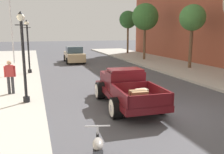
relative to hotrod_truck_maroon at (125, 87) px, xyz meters
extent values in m
plane|color=#47474C|center=(1.05, -1.45, -0.75)|extent=(140.00, 140.00, 0.00)
cube|color=#510F14|center=(-0.01, -0.24, -0.21)|extent=(1.99, 4.98, 0.24)
cube|color=#510F14|center=(0.01, 0.11, 0.31)|extent=(1.61, 1.17, 0.80)
cube|color=#510F14|center=(0.00, 0.06, 0.77)|extent=(1.48, 1.00, 0.12)
cube|color=#3D4C5B|center=(0.03, 0.68, 0.47)|extent=(1.33, 0.10, 0.44)
cube|color=#510F14|center=(0.07, 1.40, 0.17)|extent=(1.39, 1.56, 0.52)
cube|color=silver|center=(0.11, 2.20, 0.15)|extent=(0.68, 0.13, 0.47)
cube|color=#510F14|center=(-0.08, -1.64, -0.07)|extent=(1.79, 2.18, 0.04)
cube|color=#510F14|center=(-0.88, -1.60, 0.15)|extent=(0.18, 2.10, 0.44)
cube|color=#510F14|center=(0.73, -1.68, 0.15)|extent=(0.18, 2.10, 0.44)
cube|color=#510F14|center=(-0.12, -2.65, 0.15)|extent=(1.62, 0.16, 0.44)
cube|color=#510F14|center=(-0.03, -0.63, 0.15)|extent=(1.62, 0.16, 0.44)
cylinder|color=black|center=(-0.84, 1.14, -0.35)|extent=(0.40, 0.82, 0.80)
cylinder|color=silver|center=(-1.03, 1.15, -0.35)|extent=(0.04, 0.66, 0.66)
cylinder|color=silver|center=(-1.04, 1.15, -0.35)|extent=(0.03, 0.24, 0.24)
cylinder|color=black|center=(0.95, 1.06, -0.35)|extent=(0.40, 0.82, 0.80)
cylinder|color=silver|center=(1.14, 1.05, -0.35)|extent=(0.04, 0.66, 0.66)
cylinder|color=silver|center=(1.15, 1.05, -0.35)|extent=(0.03, 0.24, 0.24)
cylinder|color=black|center=(-0.97, -1.55, -0.35)|extent=(0.40, 0.82, 0.80)
cylinder|color=silver|center=(-1.15, -1.54, -0.35)|extent=(0.04, 0.66, 0.66)
cylinder|color=silver|center=(-1.16, -1.54, -0.35)|extent=(0.03, 0.24, 0.24)
cylinder|color=black|center=(0.82, -1.63, -0.35)|extent=(0.40, 0.82, 0.80)
cylinder|color=silver|center=(1.01, -1.64, -0.35)|extent=(0.04, 0.66, 0.66)
cylinder|color=silver|center=(1.02, -1.64, -0.35)|extent=(0.03, 0.24, 0.24)
cube|color=olive|center=(-0.27, -1.98, 0.15)|extent=(0.62, 0.47, 0.40)
cube|color=#3D2D1E|center=(-0.27, -1.98, 0.15)|extent=(0.62, 0.08, 0.42)
cube|color=gray|center=(0.16, -1.35, 0.09)|extent=(0.46, 0.35, 0.28)
torus|color=black|center=(-2.32, -4.02, -0.42)|extent=(0.23, 0.67, 0.67)
ellipsoid|color=gray|center=(-2.45, -4.53, -0.14)|extent=(0.38, 0.57, 0.24)
cylinder|color=silver|center=(-2.34, -4.08, -0.12)|extent=(0.11, 0.26, 0.58)
cylinder|color=silver|center=(-2.37, -4.20, 0.16)|extent=(0.61, 0.18, 0.04)
cube|color=tan|center=(0.17, 15.02, -0.14)|extent=(1.85, 4.35, 0.80)
cube|color=#384C5B|center=(0.17, 14.87, 0.58)|extent=(1.58, 2.05, 0.64)
cylinder|color=black|center=(-0.61, 16.34, -0.42)|extent=(0.24, 0.67, 0.66)
cylinder|color=black|center=(1.04, 16.29, -0.42)|extent=(0.24, 0.67, 0.66)
cylinder|color=black|center=(-0.69, 13.76, -0.42)|extent=(0.24, 0.67, 0.66)
cylinder|color=black|center=(0.96, 13.71, -0.42)|extent=(0.24, 0.67, 0.66)
cylinder|color=#333338|center=(-5.01, 2.87, -0.17)|extent=(0.14, 0.14, 0.86)
cylinder|color=#333338|center=(-4.83, 2.87, -0.17)|extent=(0.14, 0.14, 0.86)
cube|color=#B23333|center=(-4.92, 2.87, 0.54)|extent=(0.36, 0.22, 0.56)
cylinder|color=#B23333|center=(-5.14, 2.87, 0.51)|extent=(0.09, 0.09, 0.54)
cylinder|color=#B23333|center=(-4.70, 2.87, 0.51)|extent=(0.09, 0.09, 0.54)
sphere|color=tan|center=(-4.92, 2.87, 0.94)|extent=(0.22, 0.22, 0.22)
cylinder|color=black|center=(-4.17, 1.14, -0.48)|extent=(0.28, 0.28, 0.24)
cylinder|color=black|center=(-4.17, 1.14, 1.24)|extent=(0.12, 0.12, 3.20)
cylinder|color=black|center=(-4.17, 1.14, 2.69)|extent=(0.50, 0.04, 0.04)
sphere|color=silver|center=(-4.17, 1.14, 3.00)|extent=(0.32, 0.32, 0.32)
cone|color=black|center=(-4.17, 1.14, 3.18)|extent=(0.24, 0.24, 0.14)
cylinder|color=black|center=(-4.12, 8.89, -0.48)|extent=(0.28, 0.28, 0.24)
cylinder|color=black|center=(-4.12, 8.89, 1.24)|extent=(0.12, 0.12, 3.20)
cylinder|color=black|center=(-4.12, 8.89, 2.69)|extent=(0.50, 0.04, 0.04)
sphere|color=silver|center=(-4.12, 8.89, 3.00)|extent=(0.32, 0.32, 0.32)
cone|color=black|center=(-4.12, 8.89, 3.18)|extent=(0.24, 0.24, 0.14)
cylinder|color=#B2B2B7|center=(-5.62, 15.19, 3.90)|extent=(0.12, 0.12, 9.00)
cylinder|color=brown|center=(8.71, 7.36, 1.06)|extent=(0.26, 0.26, 3.32)
sphere|color=#3D7538|center=(8.71, 7.36, 3.52)|extent=(2.13, 2.13, 2.13)
cylinder|color=brown|center=(7.71, 14.08, 1.13)|extent=(0.26, 0.26, 3.48)
sphere|color=#33662D|center=(7.71, 14.08, 3.93)|extent=(2.82, 2.82, 2.82)
cylinder|color=brown|center=(8.74, 21.52, 1.24)|extent=(0.26, 0.26, 3.69)
sphere|color=#285628|center=(8.74, 21.52, 3.98)|extent=(2.38, 2.38, 2.38)
camera|label=1|loc=(-3.73, -9.49, 2.44)|focal=38.07mm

